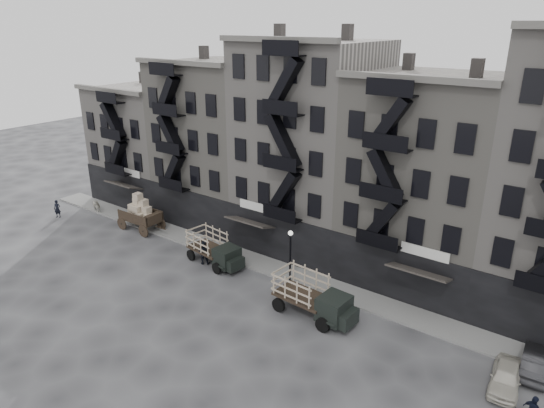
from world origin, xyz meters
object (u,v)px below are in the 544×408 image
Objects in this scene: stake_truck_west at (214,246)px; stake_truck_east at (313,294)px; horse at (95,206)px; car_east at (506,377)px; car_far at (535,362)px; pedestrian_mid at (204,252)px; wagon at (139,209)px; pedestrian_west at (57,209)px.

stake_truck_west is 10.40m from stake_truck_east.
horse is 39.59m from car_east.
car_far is 1.92× the size of pedestrian_mid.
car_east is (39.52, -2.26, -0.13)m from horse.
car_east is (22.17, -1.29, -0.87)m from stake_truck_west.
horse is at bearing -4.28° from car_far.
wagon reaches higher than pedestrian_mid.
horse is 0.43× the size of wagon.
horse is 0.89× the size of pedestrian_mid.
stake_truck_east is 29.58m from pedestrian_west.
car_east is at bearing 4.46° from stake_truck_west.
car_far reaches higher than car_east.
pedestrian_west is at bearing -0.29° from car_far.
horse is at bearing 178.65° from wagon.
car_far is 2.14× the size of pedestrian_west.
wagon is 9.54m from pedestrian_west.
pedestrian_mid is at bearing 178.04° from stake_truck_east.
stake_truck_east reaches higher than pedestrian_mid.
car_east is at bearing -5.36° from wagon.
pedestrian_mid is (9.63, -1.51, -1.01)m from wagon.
stake_truck_west is 19.41m from pedestrian_west.
stake_truck_east is at bearing -1.28° from stake_truck_west.
stake_truck_east is at bearing 139.82° from pedestrian_mid.
wagon is at bearing -15.45° from pedestrian_west.
stake_truck_west is 22.22m from car_east.
car_east is 0.96× the size of car_far.
horse is 3.55m from pedestrian_west.
pedestrian_mid reaches higher than car_far.
pedestrian_mid is (18.63, 1.45, 0.10)m from pedestrian_west.
pedestrian_west is (-29.57, -0.35, -0.74)m from stake_truck_east.
horse reaches higher than car_far.
wagon reaches higher than car_east.
wagon is 1.14× the size of car_east.
car_east is at bearing 5.46° from stake_truck_east.
car_far is 42.60m from pedestrian_west.
car_east is (32.47, -2.26, -1.38)m from wagon.
pedestrian_west is at bearing 160.57° from horse.
wagon is at bearing -4.28° from car_far.
wagon reaches higher than stake_truck_east.
pedestrian_west is 0.90× the size of pedestrian_mid.
pedestrian_mid is at bearing -10.29° from wagon.
pedestrian_mid is at bearing -81.38° from horse.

